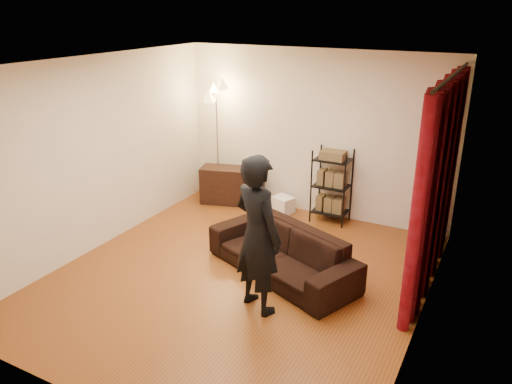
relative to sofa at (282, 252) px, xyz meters
The scene contains 14 objects.
floor 0.65m from the sofa, 141.47° to the right, with size 5.00×5.00×0.00m, color brown.
ceiling 2.46m from the sofa, 141.47° to the right, with size 5.00×5.00×0.00m, color white.
wall_back 2.42m from the sofa, 101.83° to the left, with size 5.00×5.00×0.00m, color beige.
wall_front 3.07m from the sofa, 98.92° to the right, with size 5.00×5.00×0.00m, color beige.
wall_left 2.91m from the sofa, behind, with size 5.00×5.00×0.00m, color beige.
wall_right 2.11m from the sofa, 11.22° to the right, with size 5.00×5.00×0.00m, color beige.
curtain_rod 2.94m from the sofa, 24.29° to the left, with size 0.04×0.04×2.65m, color black.
curtain 2.08m from the sofa, 24.54° to the left, with size 0.22×2.65×2.55m, color maroon, non-canonical shape.
sofa is the anchor object (origin of this frame).
person 1.04m from the sofa, 84.32° to the right, with size 0.68×0.45×1.86m, color black.
media_cabinet 2.61m from the sofa, 134.52° to the left, with size 1.10×0.41×0.64m, color black.
storage_boxes 2.06m from the sofa, 114.74° to the left, with size 0.34×0.27×0.28m, color silver, non-canonical shape.
wire_shelf 1.94m from the sofa, 90.87° to the left, with size 0.55×0.38×1.20m, color black, non-canonical shape.
floor_lamp 2.86m from the sofa, 139.12° to the left, with size 0.38×0.38×2.11m, color silver, non-canonical shape.
Camera 1 is at (2.85, -4.90, 3.32)m, focal length 35.00 mm.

